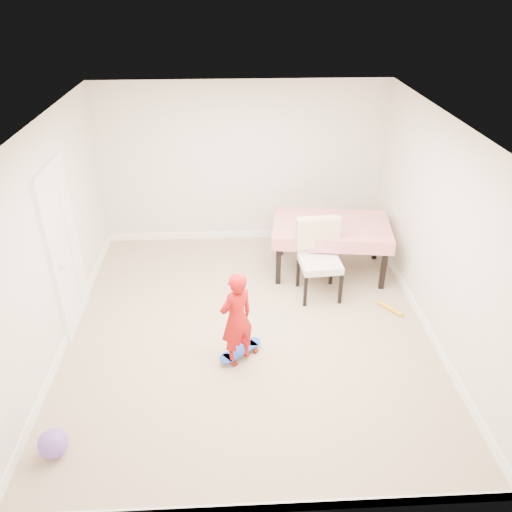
{
  "coord_description": "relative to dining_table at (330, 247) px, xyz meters",
  "views": [
    {
      "loc": [
        -0.17,
        -5.05,
        3.99
      ],
      "look_at": [
        0.1,
        0.2,
        0.95
      ],
      "focal_mm": 35.0,
      "sensor_mm": 36.0,
      "label": 1
    }
  ],
  "objects": [
    {
      "name": "ground",
      "position": [
        -1.26,
        -1.36,
        -0.39
      ],
      "size": [
        5.0,
        5.0,
        0.0
      ],
      "primitive_type": "plane",
      "color": "tan",
      "rests_on": "ground"
    },
    {
      "name": "ceiling",
      "position": [
        -1.26,
        -1.36,
        2.19
      ],
      "size": [
        4.5,
        5.0,
        0.04
      ],
      "primitive_type": "cube",
      "color": "white",
      "rests_on": "wall_back"
    },
    {
      "name": "wall_back",
      "position": [
        -1.26,
        1.12,
        0.91
      ],
      "size": [
        4.5,
        0.04,
        2.6
      ],
      "primitive_type": "cube",
      "color": "silver",
      "rests_on": "ground"
    },
    {
      "name": "wall_front",
      "position": [
        -1.26,
        -3.84,
        0.91
      ],
      "size": [
        4.5,
        0.04,
        2.6
      ],
      "primitive_type": "cube",
      "color": "silver",
      "rests_on": "ground"
    },
    {
      "name": "wall_left",
      "position": [
        -3.49,
        -1.36,
        0.91
      ],
      "size": [
        0.04,
        5.0,
        2.6
      ],
      "primitive_type": "cube",
      "color": "silver",
      "rests_on": "ground"
    },
    {
      "name": "wall_right",
      "position": [
        0.97,
        -1.36,
        0.91
      ],
      "size": [
        0.04,
        5.0,
        2.6
      ],
      "primitive_type": "cube",
      "color": "silver",
      "rests_on": "ground"
    },
    {
      "name": "door",
      "position": [
        -3.48,
        -1.06,
        0.63
      ],
      "size": [
        0.11,
        0.94,
        2.11
      ],
      "primitive_type": "cube",
      "color": "white",
      "rests_on": "ground"
    },
    {
      "name": "baseboard_back",
      "position": [
        -1.26,
        1.13,
        -0.33
      ],
      "size": [
        4.5,
        0.02,
        0.12
      ],
      "primitive_type": "cube",
      "color": "white",
      "rests_on": "ground"
    },
    {
      "name": "baseboard_front",
      "position": [
        -1.26,
        -3.85,
        -0.33
      ],
      "size": [
        4.5,
        0.02,
        0.12
      ],
      "primitive_type": "cube",
      "color": "white",
      "rests_on": "ground"
    },
    {
      "name": "baseboard_left",
      "position": [
        -3.5,
        -1.36,
        -0.33
      ],
      "size": [
        0.02,
        5.0,
        0.12
      ],
      "primitive_type": "cube",
      "color": "white",
      "rests_on": "ground"
    },
    {
      "name": "baseboard_right",
      "position": [
        0.98,
        -1.36,
        -0.33
      ],
      "size": [
        0.02,
        5.0,
        0.12
      ],
      "primitive_type": "cube",
      "color": "white",
      "rests_on": "ground"
    },
    {
      "name": "dining_table",
      "position": [
        0.0,
        0.0,
        0.0
      ],
      "size": [
        1.8,
        1.27,
        0.79
      ],
      "primitive_type": null,
      "rotation": [
        0.0,
        0.0,
        -0.14
      ],
      "color": "red",
      "rests_on": "ground"
    },
    {
      "name": "dining_chair",
      "position": [
        -0.26,
        -0.64,
        0.15
      ],
      "size": [
        0.64,
        0.72,
        1.09
      ],
      "primitive_type": null,
      "rotation": [
        0.0,
        0.0,
        0.08
      ],
      "color": "silver",
      "rests_on": "ground"
    },
    {
      "name": "skateboard",
      "position": [
        -1.38,
        -1.87,
        -0.35
      ],
      "size": [
        0.6,
        0.55,
        0.09
      ],
      "primitive_type": null,
      "rotation": [
        0.0,
        0.0,
        0.7
      ],
      "color": "blue",
      "rests_on": "ground"
    },
    {
      "name": "child",
      "position": [
        -1.42,
        -1.96,
        0.19
      ],
      "size": [
        0.51,
        0.47,
        1.16
      ],
      "primitive_type": "imported",
      "rotation": [
        0.0,
        0.0,
        3.74
      ],
      "color": "#B51212",
      "rests_on": "ground"
    },
    {
      "name": "balloon",
      "position": [
        -3.16,
        -3.17,
        -0.25
      ],
      "size": [
        0.28,
        0.28,
        0.28
      ],
      "primitive_type": "sphere",
      "color": "#7C54CA",
      "rests_on": "ground"
    },
    {
      "name": "foam_toy",
      "position": [
        0.65,
        -1.07,
        -0.36
      ],
      "size": [
        0.28,
        0.36,
        0.06
      ],
      "primitive_type": "cylinder",
      "rotation": [
        1.57,
        0.0,
        0.63
      ],
      "color": "gold",
      "rests_on": "ground"
    }
  ]
}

